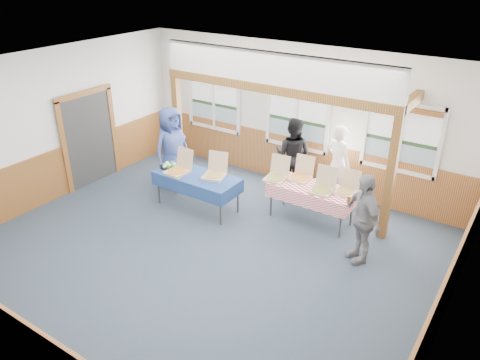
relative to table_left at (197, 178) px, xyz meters
The scene contains 31 objects.
floor 1.80m from the table_left, 47.99° to the right, with size 8.00×8.00×0.00m, color #2B3B47.
ceiling 3.00m from the table_left, 47.99° to the right, with size 8.00×8.00×0.00m, color white.
wall_back 2.68m from the table_left, 63.96° to the left, with size 8.00×8.00×0.00m, color silver.
wall_front 4.94m from the table_left, 76.81° to the right, with size 8.00×8.00×0.00m, color silver.
wall_left 3.27m from the table_left, 156.94° to the right, with size 8.00×8.00×0.00m, color silver.
wall_right 5.33m from the table_left, 13.55° to the right, with size 8.00×8.00×0.00m, color silver.
wainscot_back 2.51m from the table_left, 63.71° to the left, with size 7.98×0.05×1.10m, color brown.
wainscot_front 4.84m from the table_left, 76.74° to the right, with size 7.98×0.05×1.10m, color brown.
wainscot_left 3.12m from the table_left, 156.76° to the right, with size 0.05×6.98×1.10m, color brown.
wainscot_right 5.23m from the table_left, 13.61° to the right, with size 0.05×6.98×1.10m, color brown.
cased_opening 2.89m from the table_left, behind, with size 0.06×1.30×2.10m, color #2F2F2F.
window_left 2.71m from the table_left, 118.15° to the left, with size 1.56×0.10×1.46m.
window_mid 2.67m from the table_left, 63.52° to the left, with size 1.56×0.10×1.46m.
window_right 4.19m from the table_left, 33.15° to the left, with size 1.56×0.10×1.46m.
post_left 1.82m from the table_left, 142.46° to the left, with size 0.15×0.15×2.40m, color #593D13.
post_right 3.80m from the table_left, 16.50° to the left, with size 0.15×0.15×2.40m, color #593D13.
cross_beam 2.36m from the table_left, 43.96° to the left, with size 5.15×0.18×0.18m, color #593D13.
table_left is the anchor object (origin of this frame).
table_right 2.36m from the table_left, 21.06° to the left, with size 1.71×0.81×0.76m.
pizza_box_a 0.43m from the table_left, 165.04° to the right, with size 0.45×0.54×0.47m.
pizza_box_b 0.40m from the table_left, 25.56° to the left, with size 0.54×0.60×0.46m.
pizza_box_c 1.64m from the table_left, 27.42° to the left, with size 0.46×0.54×0.44m.
pizza_box_d 2.13m from the table_left, 29.37° to the left, with size 0.43×0.51×0.43m.
pizza_box_e 2.57m from the table_left, 17.48° to the left, with size 0.44×0.52×0.45m.
pizza_box_f 3.02m from the table_left, 19.14° to the left, with size 0.37×0.46×0.40m.
veggie_tray 0.76m from the table_left, behind, with size 0.40×0.40×0.09m.
drink_glass 3.11m from the table_left, 11.09° to the left, with size 0.07×0.07×0.15m, color brown.
woman_white 2.96m from the table_left, 38.91° to the left, with size 0.64×0.42×1.76m, color white.
woman_black 2.24m from the table_left, 56.79° to the left, with size 0.83×0.65×1.71m, color black.
man_blue 1.32m from the table_left, 154.11° to the left, with size 0.91×0.59×1.87m, color #344483.
person_grey 3.50m from the table_left, ahead, with size 0.96×0.40×1.65m, color gray.
Camera 1 is at (4.48, -5.49, 4.84)m, focal length 35.00 mm.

